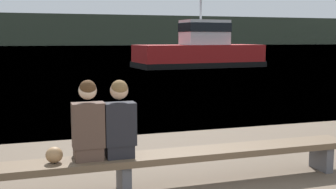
{
  "coord_description": "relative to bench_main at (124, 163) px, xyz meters",
  "views": [
    {
      "loc": [
        -1.94,
        -2.52,
        1.93
      ],
      "look_at": [
        0.66,
        5.55,
        0.81
      ],
      "focal_mm": 45.0,
      "sensor_mm": 36.0,
      "label": 1
    }
  ],
  "objects": [
    {
      "name": "person_left",
      "position": [
        -0.43,
        0.0,
        0.52
      ],
      "size": [
        0.39,
        0.41,
        0.99
      ],
      "color": "#4C382D",
      "rests_on": "bench_main"
    },
    {
      "name": "bench_main",
      "position": [
        0.0,
        0.0,
        0.0
      ],
      "size": [
        6.56,
        0.48,
        0.46
      ],
      "color": "brown",
      "rests_on": "ground"
    },
    {
      "name": "person_right",
      "position": [
        -0.05,
        0.0,
        0.52
      ],
      "size": [
        0.39,
        0.41,
        0.98
      ],
      "color": "black",
      "rests_on": "bench_main"
    },
    {
      "name": "water_surface",
      "position": [
        0.9,
        123.06,
        -0.37
      ],
      "size": [
        240.0,
        240.0,
        0.0
      ],
      "primitive_type": "plane",
      "color": "#426B8E",
      "rests_on": "ground"
    },
    {
      "name": "far_shoreline",
      "position": [
        0.9,
        121.2,
        4.0
      ],
      "size": [
        600.0,
        12.0,
        8.74
      ],
      "primitive_type": "cube",
      "color": "#384233",
      "rests_on": "ground"
    },
    {
      "name": "shopping_bag",
      "position": [
        -0.84,
        0.0,
        0.18
      ],
      "size": [
        0.2,
        0.18,
        0.19
      ],
      "color": "#9E754C",
      "rests_on": "bench_main"
    },
    {
      "name": "tugboat_red",
      "position": [
        9.92,
        21.84,
        0.64
      ],
      "size": [
        9.01,
        4.09,
        6.11
      ],
      "rotation": [
        0.0,
        0.0,
        1.64
      ],
      "color": "#A81919",
      "rests_on": "water_surface"
    }
  ]
}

